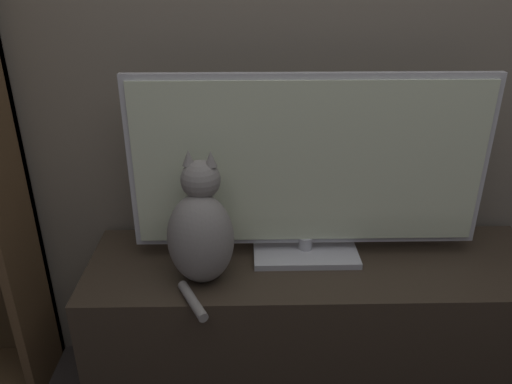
{
  "coord_description": "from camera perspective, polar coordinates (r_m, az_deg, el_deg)",
  "views": [
    {
      "loc": [
        -0.23,
        -0.39,
        1.42
      ],
      "look_at": [
        -0.2,
        0.94,
        0.81
      ],
      "focal_mm": 35.0,
      "sensor_mm": 36.0,
      "label": 1
    }
  ],
  "objects": [
    {
      "name": "cat",
      "position": [
        1.47,
        -6.3,
        -4.46
      ],
      "size": [
        0.22,
        0.31,
        0.4
      ],
      "rotation": [
        0.0,
        0.0,
        -0.15
      ],
      "color": "gray",
      "rests_on": "tv_stand"
    },
    {
      "name": "wall_back",
      "position": [
        1.64,
        7.18,
        20.35
      ],
      "size": [
        4.8,
        0.05,
        2.6
      ],
      "color": "#756B5B",
      "rests_on": "ground_plane"
    },
    {
      "name": "tv_stand",
      "position": [
        1.79,
        6.58,
        -15.29
      ],
      "size": [
        1.47,
        0.44,
        0.55
      ],
      "color": "#33281E",
      "rests_on": "ground_plane"
    },
    {
      "name": "tv",
      "position": [
        1.53,
        6.05,
        2.56
      ],
      "size": [
        1.1,
        0.2,
        0.59
      ],
      "color": "#B7B7BC",
      "rests_on": "tv_stand"
    }
  ]
}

